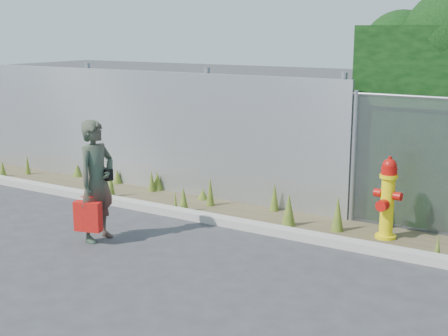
% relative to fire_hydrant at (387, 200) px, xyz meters
% --- Properties ---
extents(ground, '(80.00, 80.00, 0.00)m').
position_rel_fire_hydrant_xyz_m(ground, '(-1.78, -2.43, -0.59)').
color(ground, '#373639').
rests_on(ground, ground).
extents(curb, '(16.00, 0.22, 0.12)m').
position_rel_fire_hydrant_xyz_m(curb, '(-1.78, -0.63, -0.53)').
color(curb, '#AAA39A').
rests_on(curb, ground).
extents(weed_strip, '(16.00, 1.29, 0.54)m').
position_rel_fire_hydrant_xyz_m(weed_strip, '(-1.08, 0.04, -0.46)').
color(weed_strip, '#4D422C').
rests_on(weed_strip, ground).
extents(corrugated_fence, '(8.50, 0.21, 2.30)m').
position_rel_fire_hydrant_xyz_m(corrugated_fence, '(-5.02, 0.57, 0.52)').
color(corrugated_fence, '#ABAEB2').
rests_on(corrugated_fence, ground).
extents(fire_hydrant, '(0.40, 0.36, 1.21)m').
position_rel_fire_hydrant_xyz_m(fire_hydrant, '(0.00, 0.00, 0.00)').
color(fire_hydrant, yellow).
rests_on(fire_hydrant, ground).
extents(woman, '(0.42, 0.63, 1.72)m').
position_rel_fire_hydrant_xyz_m(woman, '(-3.49, -2.15, 0.27)').
color(woman, '#116C49').
rests_on(woman, ground).
extents(red_tote_bag, '(0.38, 0.14, 0.50)m').
position_rel_fire_hydrant_xyz_m(red_tote_bag, '(-3.48, -2.37, -0.19)').
color(red_tote_bag, red).
extents(black_shoulder_bag, '(0.22, 0.09, 0.16)m').
position_rel_fire_hydrant_xyz_m(black_shoulder_bag, '(-3.41, -2.04, 0.36)').
color(black_shoulder_bag, black).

